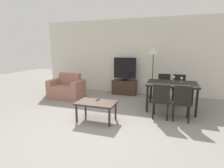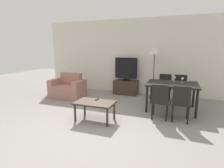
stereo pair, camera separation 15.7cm
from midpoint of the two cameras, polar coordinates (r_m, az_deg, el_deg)
name	(u,v)px [view 2 (the right image)]	position (r m, az deg, el deg)	size (l,w,h in m)	color
ground_plane	(87,132)	(3.66, -6.75, -15.28)	(18.00, 18.00, 0.00)	gray
wall_back	(131,57)	(6.55, 6.95, 8.80)	(6.85, 0.06, 2.70)	silver
armchair	(68,89)	(6.10, -13.42, -1.54)	(1.11, 0.70, 0.82)	#9E6B5B
tv_stand	(126,87)	(6.43, 5.21, -1.06)	(0.85, 0.46, 0.51)	#38281E
tv	(126,69)	(6.32, 5.32, 4.88)	(0.81, 0.28, 0.82)	black
coffee_table	(95,104)	(4.05, -4.50, -6.60)	(0.90, 0.56, 0.45)	#38281E
dining_table	(172,86)	(4.96, 19.84, -0.68)	(1.30, 0.98, 0.74)	black
dining_chair_near	(160,100)	(4.24, 16.47, -4.94)	(0.40, 0.40, 0.85)	black
dining_chair_far	(180,87)	(5.78, 22.07, -1.01)	(0.40, 0.40, 0.85)	black
dining_chair_near_right	(181,102)	(4.24, 22.62, -5.36)	(0.40, 0.40, 0.85)	black
dining_chair_far_left	(165,86)	(5.78, 17.57, -0.70)	(0.40, 0.40, 0.85)	black
floor_lamp	(155,53)	(5.91, 14.51, 9.77)	(0.38, 0.38, 1.70)	black
remote_primary	(97,99)	(4.19, -3.91, -5.00)	(0.04, 0.15, 0.02)	black
wine_glass_left	(182,79)	(5.11, 22.82, 1.53)	(0.07, 0.07, 0.15)	silver
wine_glass_center	(175,78)	(5.24, 20.56, 1.91)	(0.07, 0.07, 0.15)	silver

